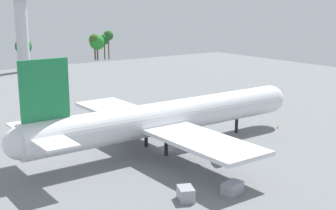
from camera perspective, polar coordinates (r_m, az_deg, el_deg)
ground_plane at (r=90.73m, az=0.00°, el=-5.35°), size 254.18×254.18×0.00m
cargo_airplane at (r=88.86m, az=-0.13°, el=-1.58°), size 63.54×50.40×19.27m
catering_truck at (r=101.27m, az=-15.09°, el=-3.26°), size 3.96×3.83×2.11m
baggage_tug at (r=121.20m, az=7.71°, el=-0.22°), size 5.31×3.83×2.54m
cargo_container_fore at (r=67.67m, az=2.22°, el=-10.93°), size 3.13×3.56×1.97m
cargo_container_aft at (r=70.53m, az=7.97°, el=-10.12°), size 3.52×2.68×1.78m
safety_cone_nose at (r=107.38m, az=13.41°, el=-2.67°), size 0.42×0.42×0.60m
control_tower at (r=196.98m, az=-17.70°, el=9.88°), size 9.33×9.33×34.00m
tree_line_backdrop at (r=214.03m, az=-18.45°, el=6.92°), size 125.79×7.54×14.18m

